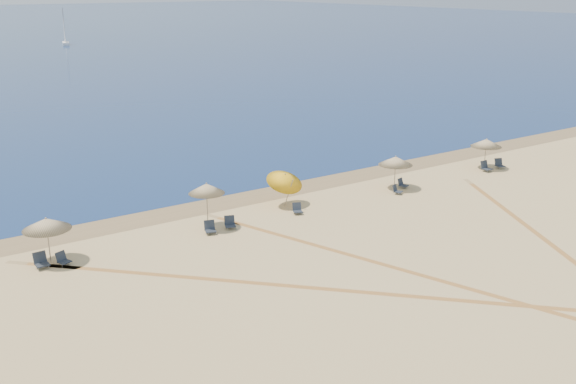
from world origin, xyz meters
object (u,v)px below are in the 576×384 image
object	(u,v)px
chair_4	(210,228)
chair_9	(486,167)
umbrella_2	(207,188)
chair_2	(41,261)
umbrella_3	(285,179)
chair_5	(230,223)
sailboat_0	(65,34)
chair_8	(402,184)
chair_6	(297,209)
umbrella_1	(46,224)
umbrella_5	(486,143)
chair_7	(397,190)
chair_10	(499,164)
chair_3	(63,259)
umbrella_4	(396,161)

from	to	relation	value
chair_4	chair_9	bearing A→B (deg)	16.67
umbrella_2	chair_2	distance (m)	9.31
umbrella_3	chair_9	bearing A→B (deg)	-5.80
umbrella_3	chair_5	world-z (taller)	umbrella_3
sailboat_0	chair_8	bearing A→B (deg)	-81.13
chair_6	chair_8	xyz separation A→B (m)	(8.67, 0.30, 0.00)
umbrella_1	umbrella_3	world-z (taller)	umbrella_3
umbrella_5	chair_7	world-z (taller)	umbrella_5
chair_8	chair_10	xyz separation A→B (m)	(9.32, -0.37, 0.03)
umbrella_3	chair_8	xyz separation A→B (m)	(8.47, -1.26, -1.44)
chair_8	sailboat_0	size ratio (longest dim) A/B	0.10
chair_4	sailboat_0	distance (m)	121.54
chair_5	sailboat_0	world-z (taller)	sailboat_0
chair_3	umbrella_2	bearing A→B (deg)	-16.51
chair_2	chair_4	bearing A→B (deg)	-5.82
chair_4	sailboat_0	size ratio (longest dim) A/B	0.10
umbrella_4	chair_3	bearing A→B (deg)	-179.40
chair_4	chair_9	xyz separation A→B (m)	(22.23, -0.11, 0.02)
chair_6	chair_8	size ratio (longest dim) A/B	1.02
chair_5	chair_10	bearing A→B (deg)	20.10
chair_6	sailboat_0	bearing A→B (deg)	101.38
chair_5	chair_7	distance (m)	11.94
umbrella_5	sailboat_0	world-z (taller)	sailboat_0
chair_3	chair_10	distance (m)	31.58
chair_4	chair_9	size ratio (longest dim) A/B	1.08
umbrella_1	umbrella_3	distance (m)	14.23
chair_2	sailboat_0	distance (m)	123.31
umbrella_1	chair_6	bearing A→B (deg)	-3.68
umbrella_5	chair_3	bearing A→B (deg)	-179.55
umbrella_2	chair_6	world-z (taller)	umbrella_2
chair_2	chair_3	bearing A→B (deg)	-16.34
umbrella_3	chair_3	xyz separation A→B (m)	(-13.79, -1.29, -1.44)
umbrella_5	chair_3	world-z (taller)	umbrella_5
umbrella_5	umbrella_4	bearing A→B (deg)	-179.90
chair_7	chair_8	size ratio (longest dim) A/B	0.97
umbrella_4	chair_10	bearing A→B (deg)	-3.36
umbrella_1	chair_2	size ratio (longest dim) A/B	3.12
chair_6	chair_2	bearing A→B (deg)	-160.50
umbrella_5	umbrella_2	bearing A→B (deg)	179.15
umbrella_4	umbrella_5	size ratio (longest dim) A/B	1.00
chair_4	sailboat_0	xyz separation A→B (m)	(26.90, 118.51, 2.03)
umbrella_1	chair_9	xyz separation A→B (m)	(30.48, -0.99, -1.65)
umbrella_4	chair_7	bearing A→B (deg)	-126.03
umbrella_5	chair_6	distance (m)	17.14
chair_10	sailboat_0	world-z (taller)	sailboat_0
sailboat_0	umbrella_4	bearing A→B (deg)	-81.38
umbrella_1	umbrella_5	distance (m)	31.06
umbrella_5	chair_3	distance (m)	30.68
chair_2	chair_9	size ratio (longest dim) A/B	1.00
umbrella_1	chair_5	size ratio (longest dim) A/B	2.86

